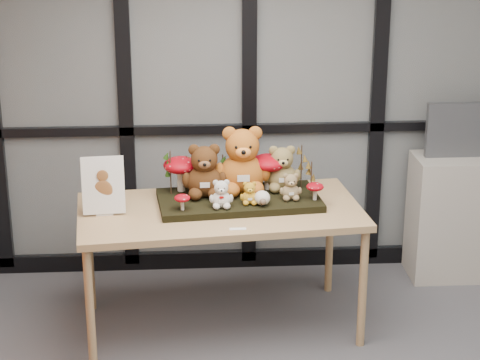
{
  "coord_description": "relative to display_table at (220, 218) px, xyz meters",
  "views": [
    {
      "loc": [
        -0.88,
        -3.35,
        2.71
      ],
      "look_at": [
        -0.57,
        1.53,
        1.0
      ],
      "focal_mm": 65.0,
      "sensor_mm": 36.0,
      "label": 1
    }
  ],
  "objects": [
    {
      "name": "diorama_tray",
      "position": [
        0.12,
        0.08,
        0.09
      ],
      "size": [
        1.03,
        0.59,
        0.04
      ],
      "primitive_type": "cube",
      "rotation": [
        0.0,
        0.0,
        0.1
      ],
      "color": "black",
      "rests_on": "display_table"
    },
    {
      "name": "sprig_dry_mid_right",
      "position": [
        0.57,
        0.1,
        0.21
      ],
      "size": [
        0.05,
        0.05,
        0.21
      ],
      "primitive_type": null,
      "color": "brown",
      "rests_on": "diorama_tray"
    },
    {
      "name": "mushroom_front_left",
      "position": [
        -0.23,
        -0.12,
        0.16
      ],
      "size": [
        0.09,
        0.09,
        0.1
      ],
      "primitive_type": null,
      "color": "#94040F",
      "rests_on": "diorama_tray"
    },
    {
      "name": "bear_tan_back",
      "position": [
        0.4,
        0.21,
        0.26
      ],
      "size": [
        0.26,
        0.24,
        0.31
      ],
      "primitive_type": null,
      "rotation": [
        0.0,
        0.0,
        0.1
      ],
      "color": "olive",
      "rests_on": "diorama_tray"
    },
    {
      "name": "bear_pooh_yellow",
      "position": [
        0.15,
        0.18,
        0.34
      ],
      "size": [
        0.39,
        0.36,
        0.46
      ],
      "primitive_type": null,
      "rotation": [
        0.0,
        0.0,
        0.1
      ],
      "color": "#B7601C",
      "rests_on": "diorama_tray"
    },
    {
      "name": "room_shell",
      "position": [
        0.69,
        -1.57,
        0.94
      ],
      "size": [
        5.0,
        5.0,
        5.0
      ],
      "color": "beige",
      "rests_on": "floor"
    },
    {
      "name": "bear_small_yellow",
      "position": [
        0.18,
        -0.04,
        0.18
      ],
      "size": [
        0.13,
        0.12,
        0.15
      ],
      "primitive_type": null,
      "rotation": [
        0.0,
        0.0,
        0.1
      ],
      "color": "gold",
      "rests_on": "diorama_tray"
    },
    {
      "name": "label_card",
      "position": [
        0.09,
        -0.34,
        0.07
      ],
      "size": [
        0.1,
        0.03,
        0.0
      ],
      "primitive_type": "cube",
      "color": "white",
      "rests_on": "display_table"
    },
    {
      "name": "mushroom_front_right",
      "position": [
        0.58,
        0.0,
        0.17
      ],
      "size": [
        0.11,
        0.11,
        0.12
      ],
      "primitive_type": null,
      "color": "#94040F",
      "rests_on": "diorama_tray"
    },
    {
      "name": "sign_holder",
      "position": [
        -0.69,
        -0.05,
        0.23
      ],
      "size": [
        0.26,
        0.09,
        0.35
      ],
      "rotation": [
        0.0,
        0.0,
        0.09
      ],
      "color": "silver",
      "rests_on": "display_table"
    },
    {
      "name": "bear_beige_small",
      "position": [
        0.43,
        0.03,
        0.2
      ],
      "size": [
        0.15,
        0.14,
        0.18
      ],
      "primitive_type": null,
      "rotation": [
        0.0,
        0.0,
        0.1
      ],
      "color": "#907850",
      "rests_on": "diorama_tray"
    },
    {
      "name": "bear_white_bow",
      "position": [
        0.01,
        -0.08,
        0.2
      ],
      "size": [
        0.16,
        0.14,
        0.19
      ],
      "primitive_type": null,
      "rotation": [
        0.0,
        0.0,
        0.1
      ],
      "color": "silver",
      "rests_on": "diorama_tray"
    },
    {
      "name": "glass_partition",
      "position": [
        0.69,
        0.9,
        0.68
      ],
      "size": [
        4.9,
        0.06,
        2.78
      ],
      "color": "#2D383F",
      "rests_on": "floor"
    },
    {
      "name": "plush_cream_hedgehog",
      "position": [
        0.25,
        -0.06,
        0.16
      ],
      "size": [
        0.08,
        0.07,
        0.1
      ],
      "primitive_type": null,
      "rotation": [
        0.0,
        0.0,
        0.1
      ],
      "color": "silver",
      "rests_on": "diorama_tray"
    },
    {
      "name": "bear_brown_medium",
      "position": [
        -0.09,
        0.12,
        0.29
      ],
      "size": [
        0.3,
        0.28,
        0.36
      ],
      "primitive_type": null,
      "rotation": [
        0.0,
        0.0,
        0.1
      ],
      "color": "#462710",
      "rests_on": "diorama_tray"
    },
    {
      "name": "sprig_green_mid_left",
      "position": [
        -0.2,
        0.23,
        0.22
      ],
      "size": [
        0.05,
        0.05,
        0.22
      ],
      "primitive_type": null,
      "color": "#123A0D",
      "rests_on": "diorama_tray"
    },
    {
      "name": "sprig_dry_far_right",
      "position": [
        0.52,
        0.23,
        0.25
      ],
      "size": [
        0.05,
        0.05,
        0.28
      ],
      "primitive_type": null,
      "color": "brown",
      "rests_on": "diorama_tray"
    },
    {
      "name": "display_table",
      "position": [
        0.0,
        0.0,
        0.0
      ],
      "size": [
        1.79,
        1.03,
        0.8
      ],
      "rotation": [
        0.0,
        0.0,
        0.1
      ],
      "color": "tan",
      "rests_on": "floor"
    },
    {
      "name": "monitor",
      "position": [
        1.71,
        0.68,
        0.34
      ],
      "size": [
        0.54,
        0.06,
        0.38
      ],
      "color": "#46484D",
      "rests_on": "cabinet"
    },
    {
      "name": "mushroom_back_right",
      "position": [
        0.31,
        0.22,
        0.23
      ],
      "size": [
        0.22,
        0.22,
        0.25
      ],
      "primitive_type": null,
      "color": "#94040F",
      "rests_on": "diorama_tray"
    },
    {
      "name": "sprig_green_far_left",
      "position": [
        -0.3,
        0.16,
        0.25
      ],
      "size": [
        0.05,
        0.05,
        0.28
      ],
      "primitive_type": null,
      "color": "#123A0D",
      "rests_on": "diorama_tray"
    },
    {
      "name": "sprig_green_centre",
      "position": [
        0.03,
        0.26,
        0.22
      ],
      "size": [
        0.05,
        0.05,
        0.22
      ],
      "primitive_type": null,
      "color": "#123A0D",
      "rests_on": "diorama_tray"
    },
    {
      "name": "cabinet",
      "position": [
        1.71,
        0.67,
        -0.3
      ],
      "size": [
        0.66,
        0.39,
        0.88
      ],
      "primitive_type": "cube",
      "color": "#ADA69A",
      "rests_on": "floor"
    },
    {
      "name": "mushroom_back_left",
      "position": [
        -0.23,
        0.21,
        0.23
      ],
      "size": [
        0.22,
        0.22,
        0.24
      ],
      "primitive_type": null,
      "color": "#94040F",
      "rests_on": "diorama_tray"
    }
  ]
}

